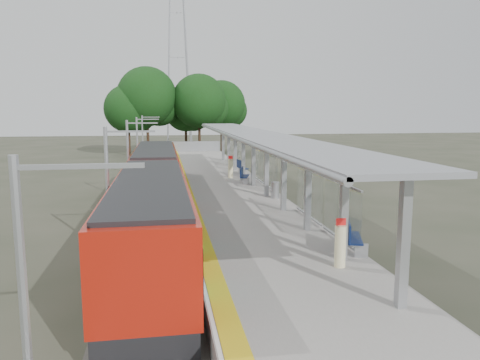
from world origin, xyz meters
The scene contains 16 objects.
ground centered at (0.00, 0.00, 0.00)m, with size 200.00×200.00×0.00m, color #474438.
trackbed centered at (-4.50, 20.00, 0.12)m, with size 3.00×70.00×0.24m, color #59544C.
platform centered at (0.00, 20.00, 0.50)m, with size 6.00×50.00×1.00m, color gray.
tactile_strip centered at (-2.55, 20.00, 1.01)m, with size 0.60×50.00×0.02m, color gold.
end_fence centered at (0.00, 44.95, 1.60)m, with size 6.00×0.10×1.20m, color #9EA0A5.
train centered at (-4.50, 11.18, 2.05)m, with size 2.74×27.60×3.62m.
canopy centered at (1.61, 16.19, 4.20)m, with size 3.27×38.00×3.66m.
pylon centered at (-1.00, 73.00, 19.00)m, with size 8.00×4.00×38.00m, color #9EA0A5, non-canonical shape.
tree_cluster centered at (-1.92, 52.54, 6.97)m, with size 19.53×11.65×11.70m.
catenary_masts centered at (-6.22, 19.00, 2.91)m, with size 2.08×48.16×5.40m.
bench_near centered at (2.60, 2.72, 1.62)m, with size 1.02×1.78×1.17m.
bench_mid centered at (1.48, 19.04, 1.57)m, with size 0.91×1.66×1.09m.
bench_far centered at (2.13, 23.65, 1.58)m, with size 0.71×1.67×1.10m.
info_pillar_near centered at (1.61, 1.26, 1.70)m, with size 0.37×0.37×1.63m.
info_pillar_far centered at (0.97, 21.71, 1.72)m, with size 0.38×0.38×1.67m.
litter_bin centered at (2.35, 13.17, 1.48)m, with size 0.47×0.47×0.96m, color #9EA0A5.
Camera 1 is at (-4.00, -12.70, 6.10)m, focal length 35.00 mm.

